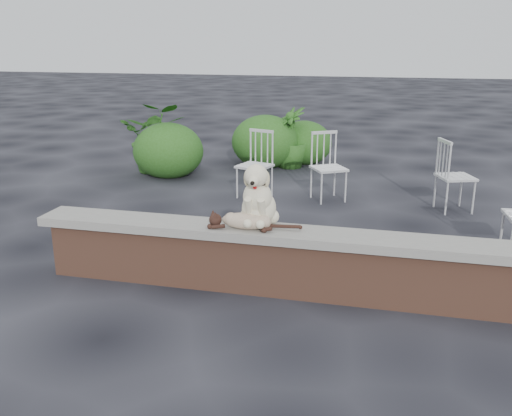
% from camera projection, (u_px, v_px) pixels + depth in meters
% --- Properties ---
extents(ground, '(60.00, 60.00, 0.00)m').
position_uv_depth(ground, '(376.00, 301.00, 4.80)').
color(ground, black).
rests_on(ground, ground).
extents(brick_wall, '(6.00, 0.30, 0.50)m').
position_uv_depth(brick_wall, '(378.00, 274.00, 4.72)').
color(brick_wall, brown).
rests_on(brick_wall, ground).
extents(capstone, '(6.20, 0.40, 0.08)m').
position_uv_depth(capstone, '(380.00, 242.00, 4.64)').
color(capstone, slate).
rests_on(capstone, brick_wall).
extents(dog, '(0.40, 0.52, 0.58)m').
position_uv_depth(dog, '(259.00, 193.00, 4.88)').
color(dog, beige).
rests_on(dog, capstone).
extents(cat, '(0.97, 0.26, 0.16)m').
position_uv_depth(cat, '(246.00, 220.00, 4.82)').
color(cat, tan).
rests_on(cat, capstone).
extents(chair_b, '(0.70, 0.70, 0.94)m').
position_uv_depth(chair_b, '(255.00, 165.00, 7.83)').
color(chair_b, silver).
rests_on(chair_b, ground).
extents(chair_e, '(0.72, 0.72, 0.94)m').
position_uv_depth(chair_e, '(456.00, 176.00, 7.20)').
color(chair_e, silver).
rests_on(chair_e, ground).
extents(chair_a, '(0.77, 0.77, 0.94)m').
position_uv_depth(chair_a, '(329.00, 167.00, 7.68)').
color(chair_a, silver).
rests_on(chair_a, ground).
extents(potted_plant_a, '(1.25, 1.15, 1.18)m').
position_uv_depth(potted_plant_a, '(156.00, 137.00, 9.33)').
color(potted_plant_a, '#245117').
rests_on(potted_plant_a, ground).
extents(potted_plant_b, '(0.82, 0.82, 1.05)m').
position_uv_depth(potted_plant_b, '(291.00, 137.00, 9.67)').
color(potted_plant_b, '#245117').
rests_on(potted_plant_b, ground).
extents(shrubbery, '(3.08, 2.51, 0.94)m').
position_uv_depth(shrubbery, '(242.00, 145.00, 9.63)').
color(shrubbery, '#245117').
rests_on(shrubbery, ground).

